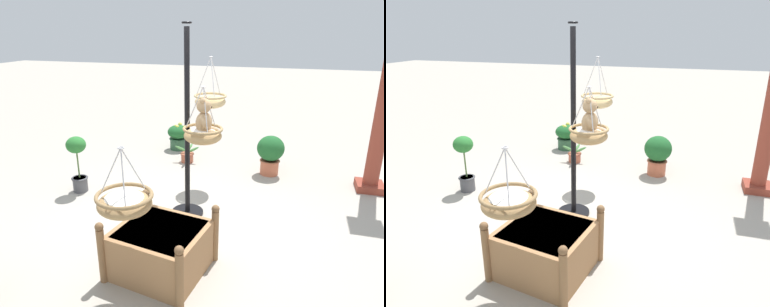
{
  "view_description": "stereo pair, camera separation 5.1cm",
  "coord_description": "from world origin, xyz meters",
  "views": [
    {
      "loc": [
        4.0,
        1.3,
        2.48
      ],
      "look_at": [
        -0.02,
        0.09,
        0.97
      ],
      "focal_mm": 33.01,
      "sensor_mm": 36.0,
      "label": 1
    },
    {
      "loc": [
        3.99,
        1.35,
        2.48
      ],
      "look_at": [
        -0.02,
        0.09,
        0.97
      ],
      "focal_mm": 33.01,
      "sensor_mm": 36.0,
      "label": 2
    }
  ],
  "objects": [
    {
      "name": "hanging_basket_right_low",
      "position": [
        1.48,
        -0.09,
        1.01
      ],
      "size": [
        0.52,
        0.52,
        0.63
      ],
      "color": "#A37F51"
    },
    {
      "name": "wooden_planter_box",
      "position": [
        1.05,
        0.07,
        0.28
      ],
      "size": [
        1.05,
        1.1,
        0.69
      ],
      "color": "#9E7047",
      "rests_on": "ground"
    },
    {
      "name": "hanging_basket_with_teddy",
      "position": [
        -0.06,
        0.22,
        1.23
      ],
      "size": [
        0.5,
        0.5,
        0.71
      ],
      "color": "tan"
    },
    {
      "name": "ground_plane",
      "position": [
        0.0,
        0.0,
        0.0
      ],
      "size": [
        40.0,
        40.0,
        0.0
      ],
      "primitive_type": "plane",
      "color": "#A8A093"
    },
    {
      "name": "potted_plant_flowering_red",
      "position": [
        -0.41,
        -1.9,
        0.53
      ],
      "size": [
        0.3,
        0.3,
        0.91
      ],
      "color": "#4C4C51",
      "rests_on": "ground"
    },
    {
      "name": "potted_plant_small_succulent",
      "position": [
        -1.99,
        0.93,
        0.4
      ],
      "size": [
        0.48,
        0.48,
        0.71
      ],
      "color": "#BC6042",
      "rests_on": "ground"
    },
    {
      "name": "potted_plant_bushy_green",
      "position": [
        -2.84,
        -1.07,
        0.29
      ],
      "size": [
        0.45,
        0.45,
        0.56
      ],
      "color": "#2D5638",
      "rests_on": "ground"
    },
    {
      "name": "teddy_bear",
      "position": [
        -0.06,
        0.24,
        1.43
      ],
      "size": [
        0.32,
        0.29,
        0.46
      ],
      "color": "tan"
    },
    {
      "name": "hanging_basket_left_high",
      "position": [
        -1.32,
        -0.01,
        1.4
      ],
      "size": [
        0.51,
        0.51,
        0.79
      ],
      "color": "tan"
    },
    {
      "name": "potted_plant_trailing_ivy",
      "position": [
        -2.15,
        -0.65,
        0.13
      ],
      "size": [
        0.49,
        0.49,
        0.34
      ],
      "color": "#AD563D",
      "rests_on": "ground"
    },
    {
      "name": "display_pole_central",
      "position": [
        -0.21,
        -0.03,
        0.8
      ],
      "size": [
        0.44,
        0.44,
        2.55
      ],
      "color": "black",
      "rests_on": "ground"
    }
  ]
}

